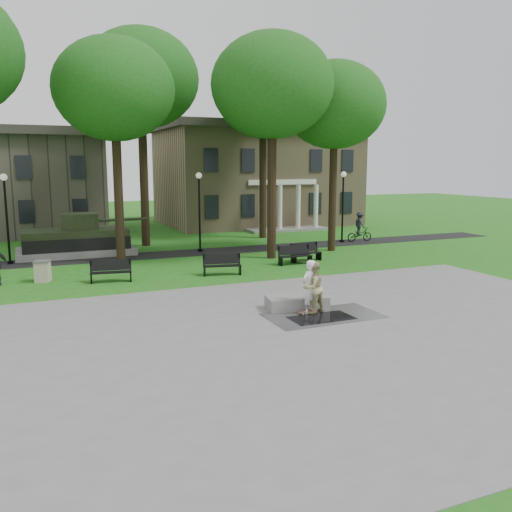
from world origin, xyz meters
The scene contains 24 objects.
ground centered at (0.00, 0.00, 0.00)m, with size 120.00×120.00×0.00m, color #1E5C15.
plaza centered at (0.00, -5.00, 0.01)m, with size 22.00×16.00×0.02m, color gray.
footpath centered at (0.00, 12.00, 0.01)m, with size 44.00×2.60×0.01m, color black.
building_right centered at (10.00, 26.00, 4.34)m, with size 17.00×12.00×8.60m.
tree_1 centered at (-4.50, 10.50, 8.95)m, with size 6.20×6.20×11.63m.
tree_2 centered at (3.50, 8.50, 9.32)m, with size 6.60×6.60×12.16m.
tree_3 centered at (8.00, 9.50, 8.60)m, with size 6.00×6.00×11.19m.
tree_4 centered at (-2.00, 16.00, 10.39)m, with size 7.20×7.20×13.50m.
tree_5 centered at (6.50, 16.50, 9.67)m, with size 6.40×6.40×12.44m.
lamp_left centered at (-10.00, 12.30, 2.79)m, with size 0.36×0.36×4.73m.
lamp_mid centered at (0.50, 12.30, 2.79)m, with size 0.36×0.36×4.73m.
lamp_right centered at (10.50, 12.30, 2.79)m, with size 0.36×0.36×4.73m.
tank_monument centered at (-6.46, 14.00, 0.86)m, with size 7.45×3.40×2.40m.
puddle centered at (-0.02, -3.20, 0.02)m, with size 2.20×1.20×0.00m, color black.
concrete_block centered at (-0.21, -1.75, 0.24)m, with size 2.20×1.00×0.45m, color gray.
skateboard centered at (-0.15, -2.45, 0.06)m, with size 0.78×0.20×0.07m, color brown.
skateboarder centered at (-0.11, -2.47, 0.97)m, with size 0.69×0.46×1.90m, color white.
friend_watching centered at (0.01, -2.53, 0.95)m, with size 0.90×0.70×1.85m, color tan.
cyclist centered at (11.80, 12.15, 0.83)m, with size 1.84×1.06×2.03m.
park_bench_0 centered at (-5.76, 5.63, 0.52)m, with size 1.85×0.77×1.00m.
park_bench_1 centered at (-0.66, 5.15, 0.52)m, with size 1.85×0.88×1.00m.
park_bench_2 centered at (3.80, 6.25, 0.52)m, with size 1.81×0.57×1.00m.
park_bench_3 centered at (4.78, 6.85, 0.52)m, with size 1.85×0.80×1.00m.
trash_bin centered at (-8.55, 6.86, 0.49)m, with size 0.83×0.83×0.96m.
Camera 1 is at (-9.11, -18.76, 5.21)m, focal length 38.00 mm.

